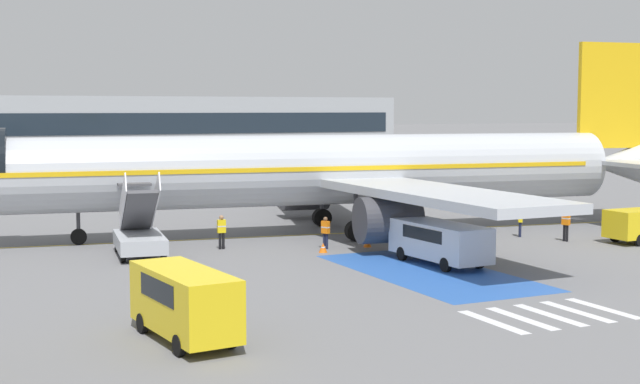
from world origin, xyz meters
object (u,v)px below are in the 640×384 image
(fuel_tanker, at_px, (287,171))
(traffic_cone_0, at_px, (367,242))
(boarding_stairs_forward, at_px, (139,235))
(airliner, at_px, (320,170))
(terminal_building, at_px, (153,126))
(service_van_2, at_px, (184,299))
(traffic_cone_2, at_px, (323,248))
(ground_crew_1, at_px, (222,230))
(service_van_1, at_px, (440,239))
(traffic_cone_1, at_px, (433,236))
(ground_crew_3, at_px, (326,231))
(ground_crew_2, at_px, (520,219))
(ground_crew_0, at_px, (566,222))

(fuel_tanker, bearing_deg, traffic_cone_0, 161.97)
(boarding_stairs_forward, relative_size, fuel_tanker, 0.57)
(traffic_cone_0, bearing_deg, airliner, 92.27)
(terminal_building, bearing_deg, service_van_2, -104.15)
(traffic_cone_2, bearing_deg, terminal_building, 80.29)
(ground_crew_1, xyz_separation_m, terminal_building, (20.49, 91.92, 3.45))
(service_van_2, bearing_deg, terminal_building, -109.74)
(fuel_tanker, bearing_deg, ground_crew_1, 148.71)
(boarding_stairs_forward, distance_m, service_van_1, 14.44)
(traffic_cone_1, bearing_deg, airliner, 130.99)
(traffic_cone_1, distance_m, terminal_building, 94.73)
(service_van_2, relative_size, terminal_building, 0.07)
(service_van_1, bearing_deg, terminal_building, -100.63)
(ground_crew_1, relative_size, terminal_building, 0.02)
(service_van_2, distance_m, traffic_cone_1, 23.02)
(ground_crew_3, distance_m, traffic_cone_0, 2.36)
(airliner, relative_size, ground_crew_2, 27.04)
(service_van_2, xyz_separation_m, terminal_building, (27.33, 108.45, 3.13))
(service_van_2, height_order, ground_crew_0, service_van_2)
(boarding_stairs_forward, height_order, service_van_1, boarding_stairs_forward)
(boarding_stairs_forward, bearing_deg, traffic_cone_1, 0.64)
(boarding_stairs_forward, height_order, service_van_2, boarding_stairs_forward)
(service_van_1, height_order, traffic_cone_1, service_van_1)
(fuel_tanker, xyz_separation_m, ground_crew_2, (0.77, -31.43, -0.68))
(boarding_stairs_forward, xyz_separation_m, traffic_cone_1, (15.45, -2.01, -0.72))
(terminal_building, bearing_deg, ground_crew_0, -91.68)
(ground_crew_0, bearing_deg, traffic_cone_2, 61.54)
(ground_crew_0, bearing_deg, service_van_1, 88.11)
(service_van_2, height_order, ground_crew_3, service_van_2)
(ground_crew_0, relative_size, ground_crew_3, 1.12)
(airliner, relative_size, service_van_2, 8.99)
(ground_crew_3, height_order, traffic_cone_1, ground_crew_3)
(traffic_cone_0, xyz_separation_m, terminal_building, (13.44, 94.45, 4.21))
(airliner, bearing_deg, ground_crew_0, -118.76)
(service_van_2, bearing_deg, boarding_stairs_forward, -104.59)
(airliner, relative_size, service_van_1, 8.24)
(fuel_tanker, bearing_deg, ground_crew_0, -179.18)
(traffic_cone_1, bearing_deg, boarding_stairs_forward, 172.59)
(boarding_stairs_forward, relative_size, ground_crew_1, 3.13)
(ground_crew_0, height_order, traffic_cone_0, ground_crew_0)
(airliner, xyz_separation_m, traffic_cone_2, (-2.61, -5.87, -3.40))
(boarding_stairs_forward, bearing_deg, ground_crew_0, -5.01)
(ground_crew_0, relative_size, ground_crew_2, 1.07)
(service_van_1, bearing_deg, traffic_cone_2, -60.64)
(boarding_stairs_forward, relative_size, traffic_cone_1, 9.13)
(service_van_1, distance_m, ground_crew_0, 10.47)
(service_van_2, bearing_deg, ground_crew_1, -118.09)
(traffic_cone_1, bearing_deg, ground_crew_3, 179.00)
(traffic_cone_0, height_order, traffic_cone_2, traffic_cone_2)
(fuel_tanker, xyz_separation_m, ground_crew_3, (-10.88, -30.66, -0.73))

